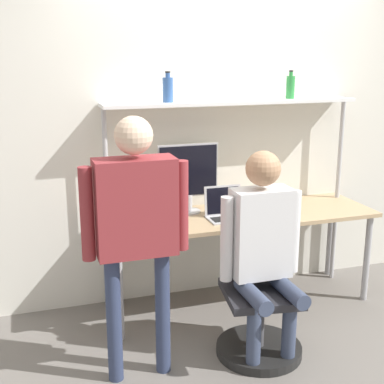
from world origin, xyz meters
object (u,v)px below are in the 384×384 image
laptop (225,209)px  person_standing (136,217)px  office_chair (258,312)px  bottle_blue (168,89)px  bottle_green (290,87)px  monitor (188,175)px  person_seated (263,241)px  cell_phone (259,216)px

laptop → person_standing: person_standing is taller
office_chair → bottle_blue: bottle_blue is taller
bottle_green → monitor: bearing=-178.7°
bottle_blue → person_seated: bearing=-69.3°
monitor → laptop: (0.22, -0.21, -0.23)m
laptop → person_seated: person_seated is taller
laptop → person_seated: size_ratio=0.21×
bottle_blue → laptop: bearing=-32.6°
person_standing → office_chair: bearing=2.2°
office_chair → person_seated: 0.52m
bottle_green → office_chair: bearing=-125.7°
person_standing → laptop: bearing=39.7°
laptop → cell_phone: size_ratio=1.91×
cell_phone → office_chair: bearing=-113.8°
bottle_blue → bottle_green: bearing=0.0°
cell_phone → person_standing: 1.25m
person_seated → bottle_green: 1.42m
bottle_green → person_seated: bearing=-124.6°
person_standing → bottle_green: bottle_green is taller
person_standing → monitor: bearing=56.2°
laptop → cell_phone: (0.25, -0.06, -0.06)m
laptop → bottle_green: bearing=20.6°
monitor → person_standing: (-0.59, -0.89, -0.01)m
monitor → laptop: monitor is taller
monitor → laptop: 0.38m
bottle_green → laptop: bearing=-159.4°
person_seated → bottle_green: bottle_green is taller
laptop → bottle_blue: (-0.36, 0.23, 0.86)m
cell_phone → bottle_blue: 1.14m
person_seated → bottle_blue: 1.31m
monitor → cell_phone: size_ratio=3.50×
laptop → office_chair: (-0.01, -0.64, -0.52)m
laptop → person_standing: (-0.81, -0.67, 0.22)m
person_standing → bottle_green: (1.43, 0.90, 0.64)m
monitor → person_seated: size_ratio=0.39×
office_chair → person_standing: size_ratio=0.57×
bottle_blue → bottle_green: 0.98m
cell_phone → person_seated: 0.69m
office_chair → bottle_blue: (-0.35, 0.87, 1.39)m
laptop → person_standing: 1.07m
cell_phone → office_chair: size_ratio=0.17×
office_chair → laptop: bearing=89.2°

